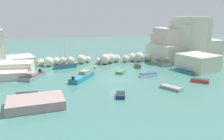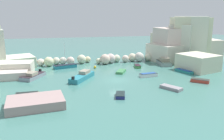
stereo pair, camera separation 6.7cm
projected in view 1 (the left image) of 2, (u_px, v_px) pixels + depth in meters
name	position (u px, v px, depth m)	size (l,w,h in m)	color
cove_water	(117.00, 80.00, 42.64)	(160.00, 160.00, 0.00)	#437A70
cliff_headland_right	(182.00, 44.00, 59.40)	(21.08, 21.93, 11.09)	beige
rock_breakwater	(93.00, 59.00, 56.64)	(30.66, 4.85, 2.50)	beige
stone_dock	(36.00, 103.00, 30.44)	(7.11, 4.83, 1.19)	#A78A86
channel_buoy	(95.00, 67.00, 51.86)	(0.58, 0.58, 0.58)	gold
moored_boat_0	(121.00, 71.00, 48.18)	(2.76, 3.47, 0.45)	#408A52
moored_boat_1	(82.00, 76.00, 43.21)	(5.24, 6.71, 1.47)	teal
moored_boat_2	(164.00, 62.00, 55.23)	(2.79, 4.99, 1.74)	gray
moored_boat_3	(184.00, 71.00, 48.36)	(2.47, 4.18, 0.55)	teal
moored_boat_4	(148.00, 75.00, 45.11)	(3.57, 1.66, 0.68)	silver
moored_boat_5	(121.00, 95.00, 34.20)	(1.90, 2.73, 0.52)	navy
moored_boat_6	(65.00, 66.00, 52.05)	(5.21, 2.87, 5.57)	teal
moored_boat_7	(200.00, 81.00, 41.41)	(3.15, 2.92, 0.59)	#C1392C
moored_boat_8	(27.00, 95.00, 34.10)	(3.20, 1.54, 0.59)	yellow
moored_boat_9	(137.00, 66.00, 52.79)	(1.60, 2.78, 0.59)	#408742
moored_boat_10	(171.00, 88.00, 37.60)	(3.00, 3.72, 0.49)	gray
moored_boat_11	(32.00, 76.00, 43.87)	(4.52, 5.77, 1.30)	gray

